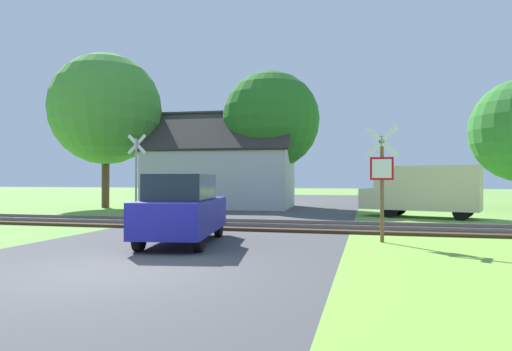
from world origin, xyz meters
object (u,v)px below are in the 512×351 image
object	(u,v)px
crossing_sign_far	(136,170)
tree_center	(271,120)
house	(222,176)
tree_left	(106,109)
parked_car	(183,209)
mail_truck	(423,189)
stop_sign_near	(382,175)

from	to	relation	value
crossing_sign_far	tree_center	size ratio (longest dim) A/B	0.45
house	tree_left	xyz separation A→B (m)	(-6.55, -1.95, 3.92)
house	crossing_sign_far	bearing A→B (deg)	-101.56
tree_center	parked_car	bearing A→B (deg)	-86.44
house	parked_car	distance (m)	15.45
tree_center	tree_left	xyz separation A→B (m)	(-9.42, -2.54, 0.61)
crossing_sign_far	house	world-z (taller)	house
tree_left	mail_truck	world-z (taller)	tree_left
stop_sign_near	mail_truck	xyz separation A→B (m)	(1.99, 8.66, -0.53)
tree_left	parked_car	size ratio (longest dim) A/B	2.15
tree_left	stop_sign_near	bearing A→B (deg)	-36.88
house	stop_sign_near	bearing A→B (deg)	-60.38
crossing_sign_far	tree_left	distance (m)	9.06
stop_sign_near	house	world-z (taller)	house
mail_truck	tree_center	bearing A→B (deg)	72.63
crossing_sign_far	tree_center	distance (m)	10.16
stop_sign_near	house	xyz separation A→B (m)	(-8.83, 13.49, 0.11)
tree_left	parked_car	xyz separation A→B (m)	(10.39, -12.98, -4.91)
parked_car	tree_left	bearing A→B (deg)	119.49
crossing_sign_far	parked_car	distance (m)	8.46
crossing_sign_far	tree_left	xyz separation A→B (m)	(-5.40, 6.25, 3.73)
mail_truck	stop_sign_near	bearing A→B (deg)	-176.05
stop_sign_near	mail_truck	world-z (taller)	stop_sign_near
tree_center	stop_sign_near	bearing A→B (deg)	-67.07
stop_sign_near	crossing_sign_far	distance (m)	11.29
tree_center	tree_left	bearing A→B (deg)	-164.90
stop_sign_near	tree_left	distance (m)	19.64
stop_sign_near	tree_left	world-z (taller)	tree_left
stop_sign_near	tree_center	size ratio (longest dim) A/B	0.38
house	mail_truck	size ratio (longest dim) A/B	1.71
parked_car	crossing_sign_far	bearing A→B (deg)	117.38
stop_sign_near	tree_left	size ratio (longest dim) A/B	0.34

